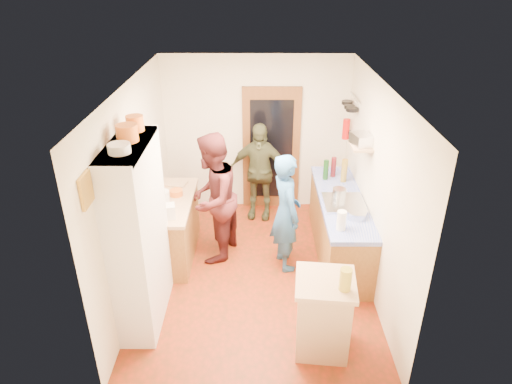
{
  "coord_description": "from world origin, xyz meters",
  "views": [
    {
      "loc": [
        0.03,
        -5.12,
        3.84
      ],
      "look_at": [
        0.01,
        0.15,
        1.17
      ],
      "focal_mm": 32.0,
      "sensor_mm": 36.0,
      "label": 1
    }
  ],
  "objects_px": {
    "right_counter_base": "(339,228)",
    "person_back": "(259,172)",
    "hutch_body": "(139,236)",
    "person_hob": "(289,213)",
    "person_left": "(216,197)",
    "island_base": "(323,316)"
  },
  "relations": [
    {
      "from": "person_back",
      "to": "right_counter_base",
      "type": "bearing_deg",
      "value": -34.04
    },
    {
      "from": "person_hob",
      "to": "person_left",
      "type": "xyz_separation_m",
      "value": [
        -0.99,
        0.27,
        0.1
      ]
    },
    {
      "from": "right_counter_base",
      "to": "person_back",
      "type": "bearing_deg",
      "value": 136.35
    },
    {
      "from": "right_counter_base",
      "to": "person_hob",
      "type": "xyz_separation_m",
      "value": [
        -0.75,
        -0.3,
        0.42
      ]
    },
    {
      "from": "hutch_body",
      "to": "person_left",
      "type": "height_order",
      "value": "hutch_body"
    },
    {
      "from": "right_counter_base",
      "to": "person_back",
      "type": "relative_size",
      "value": 1.35
    },
    {
      "from": "person_hob",
      "to": "person_left",
      "type": "height_order",
      "value": "person_left"
    },
    {
      "from": "person_left",
      "to": "island_base",
      "type": "bearing_deg",
      "value": 51.62
    },
    {
      "from": "island_base",
      "to": "right_counter_base",
      "type": "bearing_deg",
      "value": 75.81
    },
    {
      "from": "person_hob",
      "to": "person_back",
      "type": "height_order",
      "value": "person_hob"
    },
    {
      "from": "person_hob",
      "to": "person_back",
      "type": "xyz_separation_m",
      "value": [
        -0.39,
        1.4,
        -0.02
      ]
    },
    {
      "from": "person_left",
      "to": "hutch_body",
      "type": "bearing_deg",
      "value": -14.56
    },
    {
      "from": "hutch_body",
      "to": "person_hob",
      "type": "bearing_deg",
      "value": 29.7
    },
    {
      "from": "island_base",
      "to": "person_hob",
      "type": "xyz_separation_m",
      "value": [
        -0.29,
        1.54,
        0.41
      ]
    },
    {
      "from": "right_counter_base",
      "to": "person_left",
      "type": "bearing_deg",
      "value": -178.71
    },
    {
      "from": "hutch_body",
      "to": "island_base",
      "type": "relative_size",
      "value": 2.56
    },
    {
      "from": "person_left",
      "to": "right_counter_base",
      "type": "bearing_deg",
      "value": 107.49
    },
    {
      "from": "island_base",
      "to": "person_hob",
      "type": "relative_size",
      "value": 0.51
    },
    {
      "from": "hutch_body",
      "to": "right_counter_base",
      "type": "bearing_deg",
      "value": 27.47
    },
    {
      "from": "hutch_body",
      "to": "person_hob",
      "type": "xyz_separation_m",
      "value": [
        1.75,
        1.0,
        -0.26
      ]
    },
    {
      "from": "right_counter_base",
      "to": "island_base",
      "type": "bearing_deg",
      "value": -104.19
    },
    {
      "from": "hutch_body",
      "to": "right_counter_base",
      "type": "xyz_separation_m",
      "value": [
        2.5,
        1.3,
        -0.68
      ]
    }
  ]
}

